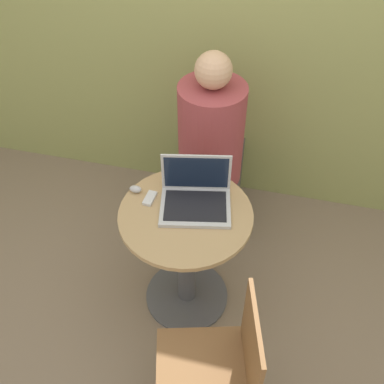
{
  "coord_description": "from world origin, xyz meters",
  "views": [
    {
      "loc": [
        0.38,
        -1.42,
        2.34
      ],
      "look_at": [
        0.02,
        0.05,
        0.83
      ],
      "focal_mm": 42.0,
      "sensor_mm": 36.0,
      "label": 1
    }
  ],
  "objects_px": {
    "laptop": "(196,196)",
    "cell_phone": "(150,198)",
    "chair_empty": "(218,369)",
    "person_seated": "(212,159)"
  },
  "relations": [
    {
      "from": "laptop",
      "to": "cell_phone",
      "type": "relative_size",
      "value": 3.9
    },
    {
      "from": "laptop",
      "to": "cell_phone",
      "type": "height_order",
      "value": "laptop"
    },
    {
      "from": "chair_empty",
      "to": "person_seated",
      "type": "xyz_separation_m",
      "value": [
        -0.29,
        1.25,
        0.08
      ]
    },
    {
      "from": "cell_phone",
      "to": "person_seated",
      "type": "distance_m",
      "value": 0.68
    },
    {
      "from": "laptop",
      "to": "chair_empty",
      "type": "relative_size",
      "value": 0.45
    },
    {
      "from": "laptop",
      "to": "chair_empty",
      "type": "bearing_deg",
      "value": -68.84
    },
    {
      "from": "laptop",
      "to": "cell_phone",
      "type": "xyz_separation_m",
      "value": [
        -0.23,
        -0.03,
        -0.04
      ]
    },
    {
      "from": "cell_phone",
      "to": "chair_empty",
      "type": "distance_m",
      "value": 0.86
    },
    {
      "from": "laptop",
      "to": "person_seated",
      "type": "relative_size",
      "value": 0.3
    },
    {
      "from": "person_seated",
      "to": "chair_empty",
      "type": "bearing_deg",
      "value": -76.93
    }
  ]
}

